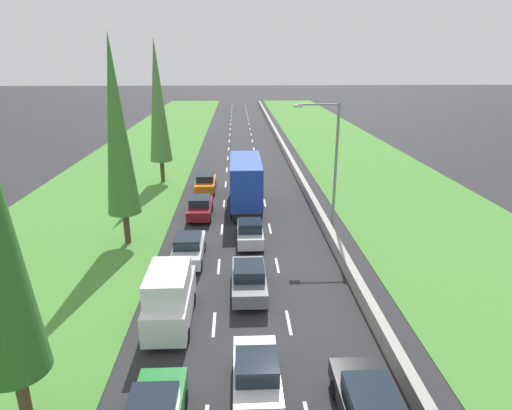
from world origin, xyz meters
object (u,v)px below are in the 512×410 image
white_hatchback_centre_lane (257,375)px  black_sedan_right_lane (369,408)px  maroon_sedan_left_lane (200,207)px  poplar_tree_second (117,127)px  silver_hatchback_centre_lane (250,232)px  grey_sedan_centre_lane (249,279)px  silver_sedan_left_lane (189,248)px  poplar_tree_third (158,101)px  orange_sedan_left_lane (206,183)px  white_van_left_lane (170,297)px  blue_box_truck_centre_lane (246,181)px  street_light_mast (331,157)px

white_hatchback_centre_lane → black_sedan_right_lane: size_ratio=0.87×
maroon_sedan_left_lane → poplar_tree_second: bearing=-131.7°
white_hatchback_centre_lane → silver_hatchback_centre_lane: size_ratio=1.00×
grey_sedan_centre_lane → poplar_tree_second: 12.61m
silver_sedan_left_lane → maroon_sedan_left_lane: (0.09, 7.85, 0.00)m
black_sedan_right_lane → poplar_tree_second: (-11.66, 16.02, 6.94)m
silver_hatchback_centre_lane → maroon_sedan_left_lane: silver_hatchback_centre_lane is taller
maroon_sedan_left_lane → silver_sedan_left_lane: bearing=-90.7°
silver_hatchback_centre_lane → poplar_tree_third: poplar_tree_third is taller
white_hatchback_centre_lane → silver_hatchback_centre_lane: bearing=89.2°
orange_sedan_left_lane → black_sedan_right_lane: (7.23, -28.05, 0.00)m
silver_hatchback_centre_lane → white_hatchback_centre_lane: bearing=-90.8°
silver_hatchback_centre_lane → grey_sedan_centre_lane: bearing=-92.2°
maroon_sedan_left_lane → poplar_tree_third: (-4.55, 10.40, 7.12)m
silver_sedan_left_lane → maroon_sedan_left_lane: 7.85m
white_van_left_lane → blue_box_truck_centre_lane: 17.50m
poplar_tree_second → poplar_tree_third: (-0.08, 15.42, 0.18)m
poplar_tree_second → maroon_sedan_left_lane: bearing=48.3°
silver_hatchback_centre_lane → street_light_mast: bearing=27.3°
grey_sedan_centre_lane → black_sedan_right_lane: 9.84m
white_hatchback_centre_lane → blue_box_truck_centre_lane: (0.06, 21.76, 1.35)m
silver_sedan_left_lane → silver_hatchback_centre_lane: bearing=31.1°
poplar_tree_third → maroon_sedan_left_lane: bearing=-66.4°
white_hatchback_centre_lane → white_van_left_lane: 6.06m
street_light_mast → poplar_tree_second: bearing=-170.0°
white_hatchback_centre_lane → silver_sedan_left_lane: white_hatchback_centre_lane is taller
black_sedan_right_lane → poplar_tree_third: size_ratio=0.33×
poplar_tree_third → silver_hatchback_centre_lane: bearing=-62.6°
blue_box_truck_centre_lane → street_light_mast: 8.34m
silver_sedan_left_lane → maroon_sedan_left_lane: bearing=89.3°
white_hatchback_centre_lane → poplar_tree_second: 17.80m
silver_sedan_left_lane → poplar_tree_second: poplar_tree_second is taller
grey_sedan_centre_lane → white_van_left_lane: bearing=-144.0°
black_sedan_right_lane → street_light_mast: 19.17m
white_van_left_lane → maroon_sedan_left_lane: size_ratio=1.09×
maroon_sedan_left_lane → orange_sedan_left_lane: (-0.04, 7.01, 0.00)m
silver_sedan_left_lane → poplar_tree_third: bearing=103.7°
silver_hatchback_centre_lane → maroon_sedan_left_lane: size_ratio=0.87×
street_light_mast → poplar_tree_third: bearing=137.5°
grey_sedan_centre_lane → street_light_mast: street_light_mast is taller
white_hatchback_centre_lane → maroon_sedan_left_lane: white_hatchback_centre_lane is taller
white_van_left_lane → silver_sedan_left_lane: (0.13, 6.77, -0.59)m
silver_hatchback_centre_lane → blue_box_truck_centre_lane: size_ratio=0.41×
silver_sedan_left_lane → poplar_tree_third: (-4.45, 18.25, 7.12)m
white_van_left_lane → poplar_tree_third: poplar_tree_third is taller
blue_box_truck_centre_lane → street_light_mast: bearing=-39.8°
silver_sedan_left_lane → black_sedan_right_lane: same height
blue_box_truck_centre_lane → orange_sedan_left_lane: size_ratio=2.09×
silver_hatchback_centre_lane → orange_sedan_left_lane: bearing=106.7°
black_sedan_right_lane → street_light_mast: (2.38, 18.50, 4.42)m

